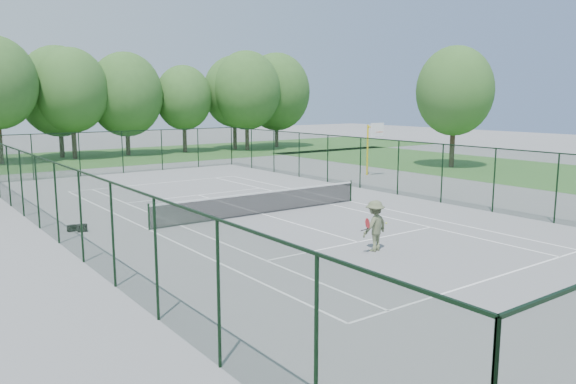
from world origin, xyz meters
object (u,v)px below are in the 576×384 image
basketball_goal (373,139)px  tennis_player (375,226)px  sports_bag_a (82,228)px  tennis_net (262,202)px

basketball_goal → tennis_player: size_ratio=1.92×
basketball_goal → sports_bag_a: basketball_goal is taller
basketball_goal → tennis_player: 19.76m
tennis_net → basketball_goal: basketball_goal is taller
basketball_goal → sports_bag_a: (-21.19, -5.11, -2.42)m
tennis_net → tennis_player: tennis_player is taller
basketball_goal → sports_bag_a: size_ratio=9.60×
basketball_goal → tennis_net: bearing=-154.3°
sports_bag_a → tennis_player: (7.40, -8.95, 0.74)m
basketball_goal → sports_bag_a: 21.93m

